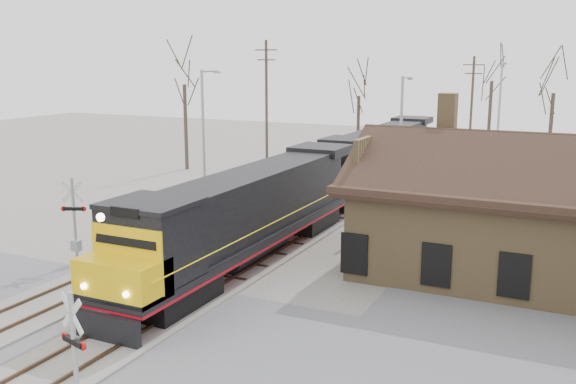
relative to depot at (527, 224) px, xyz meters
name	(u,v)px	position (x,y,z in m)	size (l,w,h in m)	color
ground	(132,329)	(-11.99, -12.00, -2.41)	(140.00, 140.00, 0.00)	#9D988E
road	(132,329)	(-11.99, -12.00, -2.39)	(60.00, 9.00, 0.03)	slate
track_main	(304,229)	(-11.99, 3.00, -2.34)	(3.40, 90.00, 0.24)	#9D988E
track_siding	(235,220)	(-16.49, 3.00, -2.34)	(3.40, 90.00, 0.24)	#9D988E
depot	(527,224)	(0.00, 0.00, 0.00)	(15.20, 9.31, 7.90)	olive
locomotive_lead	(243,216)	(-11.99, -3.89, -0.05)	(3.02, 20.23, 4.49)	black
locomotive_trailing	(379,156)	(-11.99, 16.61, -0.05)	(3.02, 20.23, 4.25)	black
crossbuck_near	(76,365)	(-9.16, -17.62, -0.62)	(1.05, 0.37, 3.76)	#A5A8AD
crossbuck_far	(75,225)	(-19.03, -7.28, -0.47)	(1.12, 0.54, 4.14)	#A5A8AD
streetlight_a	(205,135)	(-18.84, 3.56, 2.55)	(0.25, 2.04, 8.83)	#A5A8AD
streetlight_b	(401,140)	(-7.84, 7.58, 2.37)	(0.25, 2.04, 8.48)	#A5A8AD
streetlight_c	(499,115)	(-4.47, 23.14, 2.76)	(0.25, 2.04, 9.25)	#A5A8AD
utility_pole_a	(266,104)	(-22.60, 18.87, 3.31)	(2.00, 0.24, 10.96)	#382D23
utility_pole_b	(471,106)	(-8.49, 34.16, 2.66)	(2.00, 0.24, 9.69)	#382D23
tree_a	(184,70)	(-29.52, 17.05, 6.10)	(4.88, 4.88, 11.95)	#382D23
tree_b	(359,85)	(-17.84, 28.42, 4.61)	(4.02, 4.02, 9.86)	#382D23
tree_c	(493,68)	(-6.80, 34.40, 6.20)	(4.93, 4.93, 12.09)	#382D23
tree_d	(555,80)	(-1.00, 28.54, 5.37)	(4.46, 4.46, 10.92)	#382D23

